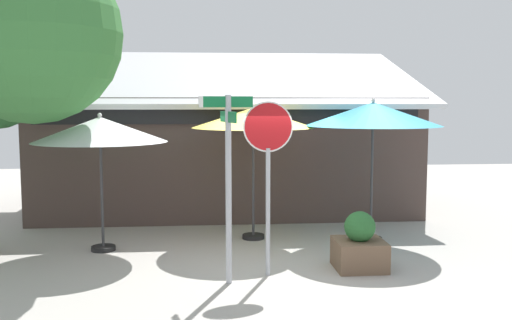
{
  "coord_description": "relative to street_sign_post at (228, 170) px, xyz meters",
  "views": [
    {
      "loc": [
        -1.14,
        -9.65,
        2.73
      ],
      "look_at": [
        -0.19,
        1.2,
        1.6
      ],
      "focal_mm": 40.05,
      "sensor_mm": 36.0,
      "label": 1
    }
  ],
  "objects": [
    {
      "name": "cafe_building",
      "position": [
        0.2,
        6.24,
        -0.2
      ],
      "size": [
        9.42,
        4.94,
        4.13
      ],
      "color": "#473833",
      "rests_on": "ground"
    },
    {
      "name": "ground_plane",
      "position": [
        0.82,
        1.3,
        -1.76
      ],
      "size": [
        28.0,
        28.0,
        0.1
      ],
      "primitive_type": "cube",
      "color": "#ADA8A0"
    },
    {
      "name": "sidewalk_planter",
      "position": [
        2.15,
        0.55,
        -1.33
      ],
      "size": [
        0.8,
        0.8,
        0.95
      ],
      "color": "brown",
      "rests_on": "ground"
    },
    {
      "name": "patio_umbrella_ivory_left",
      "position": [
        -2.22,
        2.09,
        0.5
      ],
      "size": [
        2.41,
        2.41,
        2.52
      ],
      "color": "black",
      "rests_on": "ground"
    },
    {
      "name": "street_sign_post",
      "position": [
        0.0,
        0.0,
        0.0
      ],
      "size": [
        0.8,
        0.74,
        2.82
      ],
      "color": "#A8AAB2",
      "rests_on": "ground"
    },
    {
      "name": "patio_umbrella_mustard_center",
      "position": [
        0.6,
        2.75,
        0.68
      ],
      "size": [
        2.41,
        2.41,
        2.67
      ],
      "color": "black",
      "rests_on": "ground"
    },
    {
      "name": "stop_sign",
      "position": [
        0.63,
        0.34,
        0.2
      ],
      "size": [
        0.78,
        0.07,
        2.72
      ],
      "color": "#A8AAB2",
      "rests_on": "ground"
    },
    {
      "name": "patio_umbrella_teal_right",
      "position": [
        2.87,
        2.34,
        0.76
      ],
      "size": [
        2.61,
        2.61,
        2.78
      ],
      "color": "black",
      "rests_on": "ground"
    }
  ]
}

